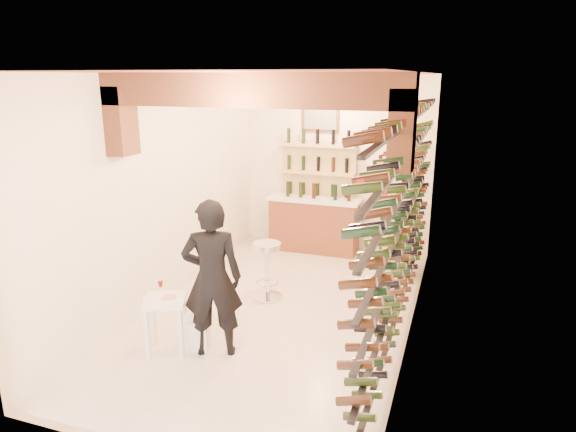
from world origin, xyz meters
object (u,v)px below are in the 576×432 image
object	(u,v)px
white_stool	(195,333)
chrome_barstool	(267,267)
crate_lower	(393,266)
back_counter	(314,223)
person	(212,279)
tasting_table	(165,308)
wine_rack	(399,213)

from	to	relation	value
white_stool	chrome_barstool	distance (m)	1.66
white_stool	crate_lower	bearing A→B (deg)	58.61
back_counter	person	size ratio (longest dim) A/B	0.91
back_counter	chrome_barstool	distance (m)	2.29
back_counter	crate_lower	size ratio (longest dim) A/B	3.47
crate_lower	tasting_table	bearing A→B (deg)	-123.40
tasting_table	crate_lower	xyz separation A→B (m)	(2.19, 3.32, -0.41)
tasting_table	person	xyz separation A→B (m)	(0.54, 0.16, 0.38)
chrome_barstool	crate_lower	world-z (taller)	chrome_barstool
back_counter	crate_lower	distance (m)	1.79
back_counter	person	bearing A→B (deg)	-91.04
tasting_table	person	world-z (taller)	person
back_counter	white_stool	distance (m)	3.93
chrome_barstool	crate_lower	xyz separation A→B (m)	(1.62, 1.53, -0.35)
wine_rack	person	distance (m)	2.37
wine_rack	chrome_barstool	world-z (taller)	wine_rack
white_stool	crate_lower	distance (m)	3.68
tasting_table	chrome_barstool	distance (m)	1.88
person	chrome_barstool	size ratio (longest dim) A/B	2.20
tasting_table	white_stool	world-z (taller)	tasting_table
person	wine_rack	bearing A→B (deg)	-168.17
back_counter	crate_lower	bearing A→B (deg)	-25.61
wine_rack	crate_lower	distance (m)	2.37
back_counter	tasting_table	distance (m)	4.13
wine_rack	chrome_barstool	xyz separation A→B (m)	(-1.87, 0.36, -1.06)
tasting_table	white_stool	bearing A→B (deg)	9.35
tasting_table	white_stool	distance (m)	0.49
wine_rack	person	size ratio (longest dim) A/B	3.05
crate_lower	back_counter	bearing A→B (deg)	154.39
person	crate_lower	size ratio (longest dim) A/B	3.82
white_stool	crate_lower	xyz separation A→B (m)	(1.92, 3.14, -0.05)
tasting_table	person	size ratio (longest dim) A/B	0.44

